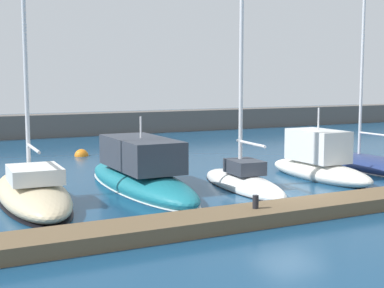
% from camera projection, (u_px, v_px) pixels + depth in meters
% --- Properties ---
extents(ground_plane, '(120.00, 120.00, 0.00)m').
position_uv_depth(ground_plane, '(289.00, 202.00, 21.45)').
color(ground_plane, navy).
extents(dock_pier, '(23.23, 1.73, 0.46)m').
position_uv_depth(dock_pier, '(324.00, 206.00, 19.67)').
color(dock_pier, brown).
rests_on(dock_pier, ground_plane).
extents(breakwater_seawall, '(108.00, 2.24, 1.82)m').
position_uv_depth(breakwater_seawall, '(79.00, 124.00, 46.36)').
color(breakwater_seawall, '#5B5651').
rests_on(breakwater_seawall, ground_plane).
extents(sailboat_sand_nearest, '(2.97, 9.02, 14.93)m').
position_uv_depth(sailboat_sand_nearest, '(32.00, 190.00, 21.40)').
color(sailboat_sand_nearest, beige).
rests_on(sailboat_sand_nearest, ground_plane).
extents(motorboat_teal_second, '(2.71, 10.27, 3.48)m').
position_uv_depth(motorboat_teal_second, '(140.00, 174.00, 24.10)').
color(motorboat_teal_second, '#19707F').
rests_on(motorboat_teal_second, ground_plane).
extents(sailboat_white_third, '(2.35, 6.73, 11.42)m').
position_uv_depth(sailboat_white_third, '(243.00, 181.00, 24.07)').
color(sailboat_white_third, white).
rests_on(sailboat_white_third, ground_plane).
extents(motorboat_ivory_fourth, '(2.14, 6.62, 3.52)m').
position_uv_depth(motorboat_ivory_fourth, '(318.00, 162.00, 26.53)').
color(motorboat_ivory_fourth, silver).
rests_on(motorboat_ivory_fourth, ground_plane).
extents(sailboat_navy_fifth, '(3.01, 10.03, 17.26)m').
position_uv_depth(sailboat_navy_fifth, '(369.00, 163.00, 29.27)').
color(sailboat_navy_fifth, navy).
rests_on(sailboat_navy_fifth, ground_plane).
extents(mooring_buoy_orange, '(0.84, 0.84, 0.84)m').
position_uv_depth(mooring_buoy_orange, '(82.00, 156.00, 34.10)').
color(mooring_buoy_orange, orange).
rests_on(mooring_buoy_orange, ground_plane).
extents(mooring_buoy_white, '(0.73, 0.73, 0.73)m').
position_uv_depth(mooring_buoy_white, '(133.00, 150.00, 36.91)').
color(mooring_buoy_white, white).
rests_on(mooring_buoy_white, ground_plane).
extents(dock_bollard, '(0.20, 0.20, 0.44)m').
position_uv_depth(dock_bollard, '(256.00, 202.00, 18.32)').
color(dock_bollard, black).
rests_on(dock_bollard, dock_pier).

